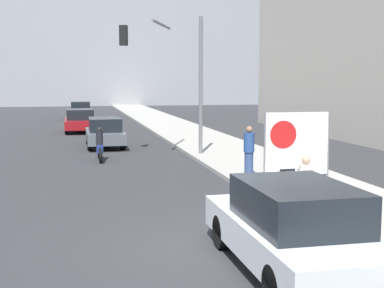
% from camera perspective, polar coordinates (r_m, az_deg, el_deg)
% --- Properties ---
extents(ground_plane, '(160.00, 160.00, 0.00)m').
position_cam_1_polar(ground_plane, '(10.23, 3.72, -11.27)').
color(ground_plane, '#303033').
extents(sidewalk_curb, '(3.80, 90.00, 0.14)m').
position_cam_1_polar(sidewalk_curb, '(25.40, 2.62, -0.26)').
color(sidewalk_curb, '#A8A399').
rests_on(sidewalk_curb, ground_plane).
extents(seated_protester, '(0.99, 0.77, 1.17)m').
position_cam_1_polar(seated_protester, '(13.59, 12.08, -3.57)').
color(seated_protester, '#474C56').
rests_on(seated_protester, sidewalk_curb).
extents(jogger_on_sidewalk, '(0.34, 0.34, 1.60)m').
position_cam_1_polar(jogger_on_sidewalk, '(17.01, 6.09, -0.76)').
color(jogger_on_sidewalk, '#334775').
rests_on(jogger_on_sidewalk, sidewalk_curb).
extents(protest_banner, '(2.18, 0.06, 2.06)m').
position_cam_1_polar(protest_banner, '(16.93, 11.07, 0.06)').
color(protest_banner, slate).
rests_on(protest_banner, sidewalk_curb).
extents(traffic_light_pole, '(3.32, 3.09, 5.64)m').
position_cam_1_polar(traffic_light_pole, '(22.46, -2.26, 8.83)').
color(traffic_light_pole, slate).
rests_on(traffic_light_pole, sidewalk_curb).
extents(parked_car_curbside, '(1.84, 4.51, 1.51)m').
position_cam_1_polar(parked_car_curbside, '(9.08, 10.77, -8.77)').
color(parked_car_curbside, white).
rests_on(parked_car_curbside, ground_plane).
extents(car_on_road_nearest, '(1.73, 4.26, 1.41)m').
position_cam_1_polar(car_on_road_nearest, '(26.04, -9.29, 1.24)').
color(car_on_road_nearest, '#565B60').
rests_on(car_on_road_nearest, ground_plane).
extents(car_on_road_midblock, '(1.87, 4.49, 1.43)m').
position_cam_1_polar(car_on_road_midblock, '(34.04, -11.83, 2.48)').
color(car_on_road_midblock, maroon).
rests_on(car_on_road_midblock, ground_plane).
extents(car_on_road_distant, '(1.73, 4.21, 1.48)m').
position_cam_1_polar(car_on_road_distant, '(44.96, -11.81, 3.50)').
color(car_on_road_distant, black).
rests_on(car_on_road_distant, ground_plane).
extents(motorcycle_on_road, '(0.28, 2.06, 1.35)m').
position_cam_1_polar(motorcycle_on_road, '(21.59, -9.83, -0.25)').
color(motorcycle_on_road, navy).
rests_on(motorcycle_on_road, ground_plane).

